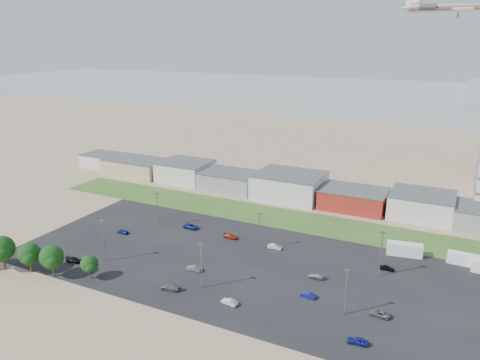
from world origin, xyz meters
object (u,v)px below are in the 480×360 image
Objects in this scene: parked_car_5 at (123,231)px; parked_car_8 at (387,268)px; parked_car_11 at (275,247)px; parked_car_6 at (231,236)px; parked_car_13 at (229,302)px; parked_car_1 at (308,295)px; parked_car_3 at (170,287)px; parked_car_0 at (380,314)px; airliner at (469,6)px; box_trailer_a at (405,249)px; parked_car_12 at (316,276)px; parked_car_2 at (358,341)px; parked_car_9 at (191,226)px; parked_car_4 at (194,268)px; parked_car_10 at (74,260)px.

parked_car_5 and parked_car_8 have the same top height.
parked_car_5 is at bearing 99.28° from parked_car_11.
parked_car_13 is (14.83, -29.10, -0.02)m from parked_car_6.
parked_car_1 is at bearing -144.42° from parked_car_11.
parked_car_3 reaches higher than parked_car_6.
parked_car_0 is at bearing -175.62° from parked_car_8.
box_trailer_a is at bearing -93.43° from airliner.
parked_car_12 is 21.94m from parked_car_13.
parked_car_2 is at bearing -102.23° from box_trailer_a.
parked_car_2 is at bearing -117.63° from parked_car_9.
parked_car_13 is at bearing -97.07° from parked_car_2.
parked_car_1 is 1.00× the size of parked_car_8.
parked_car_6 is (-42.89, 19.83, 0.04)m from parked_car_0.
parked_car_6 is at bearing 88.66° from parked_car_8.
box_trailer_a reaches higher than parked_car_1.
parked_car_4 is (0.01, 9.54, -0.03)m from parked_car_3.
parked_car_8 is (-0.22, 30.51, -0.05)m from parked_car_2.
parked_car_4 is 0.90× the size of parked_car_6.
parked_car_1 is at bearing -126.02° from box_trailer_a.
parked_car_2 is at bearing -97.55° from parked_car_10.
parked_car_2 is 1.02× the size of parked_car_11.
parked_car_11 is at bearing -116.68° from airliner.
airliner reaches higher than box_trailer_a.
parked_car_11 reaches higher than parked_car_12.
parked_car_12 is (-16.11, -21.01, -1.04)m from box_trailer_a.
parked_car_1 is 16.59m from parked_car_13.
parked_car_3 is 49.86m from parked_car_8.
parked_car_8 is 0.82× the size of parked_car_10.
parked_car_2 is 41.47m from parked_car_4.
parked_car_5 is 55.34m from parked_car_12.
parked_car_2 is 51.01m from parked_car_6.
parked_car_10 is at bearing -82.70° from parked_car_13.
parked_car_8 is 0.90× the size of parked_car_12.
airliner reaches higher than parked_car_12.
parked_car_1 is at bearing 132.89° from parked_car_13.
parked_car_0 is 71.66m from parked_car_5.
parked_car_5 is (-77.10, -73.06, -60.21)m from airliner.
box_trailer_a reaches higher than parked_car_9.
parked_car_2 is at bearing 94.40° from parked_car_13.
parked_car_13 is at bearing 84.49° from parked_car_3.
parked_car_13 reaches higher than parked_car_12.
box_trailer_a is 2.36× the size of parked_car_13.
box_trailer_a is 44.46m from parked_car_6.
box_trailer_a is at bearing -74.92° from parked_car_6.
parked_car_10 is (-14.21, -30.19, -0.02)m from parked_car_9.
parked_car_0 is 29.55m from parked_car_13.
parked_car_1 is at bearing 88.09° from parked_car_4.
parked_car_9 is (-56.00, 20.77, 0.06)m from parked_car_0.
parked_car_4 is 25.23m from parked_car_9.
parked_car_6 is (-0.83, 29.62, -0.04)m from parked_car_3.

